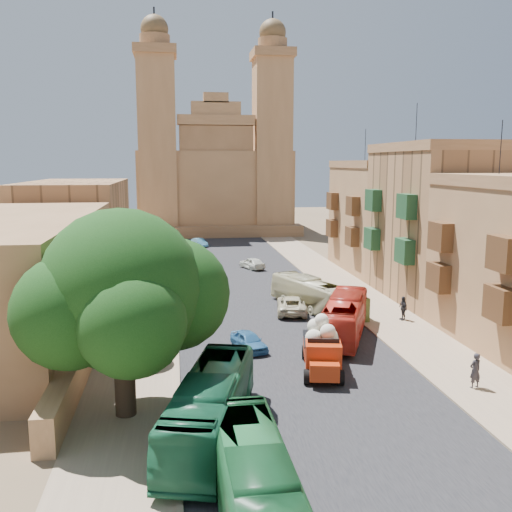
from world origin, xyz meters
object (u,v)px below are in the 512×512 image
object	(u,v)px
ficus_tree	(124,295)
bus_red_east	(344,317)
street_tree_d	(150,238)
car_blue_a	(249,341)
car_blue_b	(199,243)
bus_green_south	(255,487)
car_white_b	(252,263)
red_truck	(322,348)
car_white_a	(208,280)
street_tree_a	(127,307)
car_dkblue	(196,255)
street_tree_c	(146,252)
bus_green_north	(211,407)
church	(214,177)
car_cream	(292,305)
pedestrian_c	(403,308)
bus_cream_east	(310,294)
pedestrian_a	(475,371)
olive_pickup	(347,305)
street_tree_b	(138,268)

from	to	relation	value
ficus_tree	bus_red_east	size ratio (longest dim) A/B	0.98
street_tree_d	car_blue_a	xyz separation A→B (m)	(7.64, -35.29, -2.31)
bus_red_east	car_blue_b	size ratio (longest dim) A/B	2.83
bus_green_south	car_white_b	world-z (taller)	bus_green_south
car_blue_b	ficus_tree	bearing A→B (deg)	-117.26
ficus_tree	red_truck	distance (m)	12.47
bus_red_east	car_white_a	size ratio (longest dim) A/B	2.51
street_tree_d	car_white_a	xyz separation A→B (m)	(6.17, -15.51, -2.25)
street_tree_a	car_white_b	size ratio (longest dim) A/B	1.27
street_tree_d	car_blue_b	bearing A→B (deg)	61.10
car_dkblue	car_white_b	world-z (taller)	car_dkblue
street_tree_c	red_truck	bearing A→B (deg)	-67.65
street_tree_c	car_blue_b	world-z (taller)	street_tree_c
street_tree_a	bus_green_north	world-z (taller)	street_tree_a
church	red_truck	size ratio (longest dim) A/B	6.24
car_cream	church	bearing A→B (deg)	-77.58
church	pedestrian_c	world-z (taller)	church
church	car_blue_b	size ratio (longest dim) A/B	10.07
street_tree_c	car_blue_b	distance (m)	24.72
bus_green_south	bus_cream_east	size ratio (longest dim) A/B	1.07
bus_green_south	car_blue_b	size ratio (longest dim) A/B	2.79
street_tree_c	street_tree_d	xyz separation A→B (m)	(0.00, 12.00, -0.12)
car_white_a	pedestrian_a	size ratio (longest dim) A/B	2.07
car_cream	car_white_b	bearing A→B (deg)	-78.19
bus_cream_east	car_blue_b	xyz separation A→B (m)	(-7.52, 37.25, -0.71)
car_blue_a	car_dkblue	world-z (taller)	car_dkblue
street_tree_d	car_dkblue	world-z (taller)	street_tree_d
street_tree_d	bus_cream_east	world-z (taller)	street_tree_d
bus_red_east	car_dkblue	xyz separation A→B (m)	(-9.11, 32.91, -0.72)
olive_pickup	car_blue_a	world-z (taller)	olive_pickup
street_tree_d	car_white_b	world-z (taller)	street_tree_d
car_blue_b	pedestrian_a	xyz separation A→B (m)	(12.44, -55.03, 0.39)
church	olive_pickup	world-z (taller)	church
street_tree_d	pedestrian_c	bearing A→B (deg)	-55.67
car_cream	pedestrian_c	xyz separation A→B (m)	(8.11, -3.22, 0.24)
bus_green_south	olive_pickup	bearing A→B (deg)	65.96
car_blue_a	car_white_b	xyz separation A→B (m)	(4.06, 28.45, 0.07)
car_white_a	car_blue_a	bearing A→B (deg)	-106.59
street_tree_a	car_dkblue	distance (m)	36.05
bus_red_east	car_blue_b	bearing A→B (deg)	-56.79
red_truck	bus_red_east	size ratio (longest dim) A/B	0.57
street_tree_b	bus_cream_east	xyz separation A→B (m)	(14.00, -1.52, -2.27)
street_tree_a	ficus_tree	bearing A→B (deg)	-85.78
olive_pickup	car_blue_b	world-z (taller)	olive_pickup
street_tree_b	street_tree_c	bearing A→B (deg)	90.00
car_white_b	church	bearing A→B (deg)	-109.73
pedestrian_a	pedestrian_c	bearing A→B (deg)	-110.82
ficus_tree	red_truck	size ratio (longest dim) A/B	1.73
bus_green_south	car_dkblue	bearing A→B (deg)	89.25
ficus_tree	street_tree_a	distance (m)	8.43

